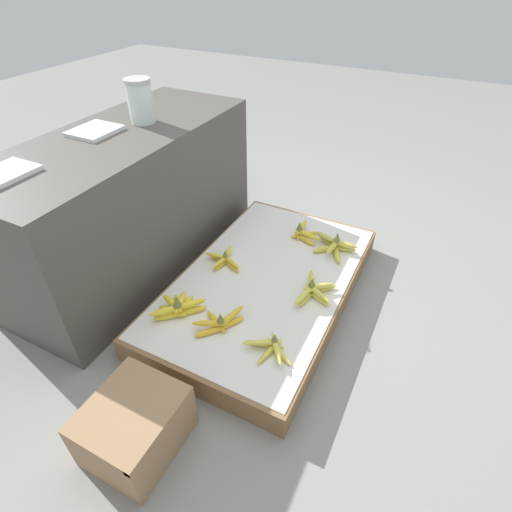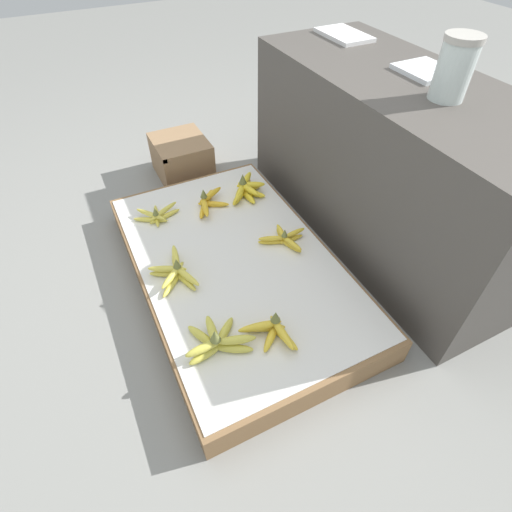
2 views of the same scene
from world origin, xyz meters
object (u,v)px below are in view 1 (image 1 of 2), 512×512
(banana_bunch_middle_midright, at_px, (303,233))
(glass_jar, at_px, (140,101))
(banana_bunch_middle_left, at_px, (220,323))
(banana_bunch_front_midright, at_px, (334,245))
(banana_bunch_front_left, at_px, (270,347))
(banana_bunch_back_midleft, at_px, (225,260))
(banana_bunch_front_midleft, at_px, (314,290))
(wooden_crate, at_px, (135,426))
(banana_bunch_back_left, at_px, (178,307))

(banana_bunch_middle_midright, relative_size, glass_jar, 0.90)
(banana_bunch_middle_left, bearing_deg, banana_bunch_front_midright, -19.07)
(banana_bunch_front_left, xyz_separation_m, banana_bunch_front_midright, (0.76, -0.01, 0.01))
(banana_bunch_front_left, distance_m, glass_jar, 1.31)
(banana_bunch_front_midright, bearing_deg, banana_bunch_front_left, 179.06)
(banana_bunch_back_midleft, bearing_deg, banana_bunch_front_midleft, -91.67)
(banana_bunch_front_left, height_order, banana_bunch_middle_midright, banana_bunch_middle_midright)
(banana_bunch_front_midleft, height_order, banana_bunch_front_midright, banana_bunch_front_midright)
(banana_bunch_middle_left, distance_m, banana_bunch_middle_midright, 0.79)
(banana_bunch_back_midleft, bearing_deg, glass_jar, 73.68)
(banana_bunch_front_midleft, relative_size, banana_bunch_middle_midright, 1.43)
(banana_bunch_front_midright, distance_m, glass_jar, 1.21)
(banana_bunch_middle_midright, relative_size, banana_bunch_back_midleft, 0.84)
(banana_bunch_front_midright, bearing_deg, banana_bunch_middle_midright, 77.40)
(wooden_crate, height_order, glass_jar, glass_jar)
(wooden_crate, bearing_deg, banana_bunch_middle_midright, -4.50)
(banana_bunch_front_midleft, relative_size, glass_jar, 1.29)
(banana_bunch_middle_left, xyz_separation_m, banana_bunch_back_left, (-0.01, 0.21, 0.00))
(banana_bunch_front_left, distance_m, banana_bunch_back_midleft, 0.60)
(banana_bunch_front_midleft, distance_m, banana_bunch_middle_left, 0.47)
(banana_bunch_middle_midright, xyz_separation_m, banana_bunch_back_left, (-0.80, 0.28, 0.00))
(wooden_crate, relative_size, banana_bunch_middle_left, 1.39)
(banana_bunch_back_midleft, bearing_deg, wooden_crate, -169.27)
(banana_bunch_back_left, relative_size, glass_jar, 1.07)
(wooden_crate, bearing_deg, banana_bunch_back_midleft, 10.73)
(banana_bunch_back_left, bearing_deg, banana_bunch_back_midleft, -0.53)
(banana_bunch_middle_left, distance_m, glass_jar, 1.13)
(glass_jar, bearing_deg, banana_bunch_middle_left, -126.64)
(banana_bunch_front_left, bearing_deg, wooden_crate, 150.43)
(banana_bunch_front_midleft, height_order, banana_bunch_middle_midright, banana_bunch_middle_midright)
(banana_bunch_front_midright, xyz_separation_m, banana_bunch_back_midleft, (-0.36, 0.46, -0.01))
(banana_bunch_front_midright, relative_size, banana_bunch_middle_left, 1.04)
(banana_bunch_back_midleft, bearing_deg, banana_bunch_back_left, 179.47)
(banana_bunch_front_midleft, height_order, banana_bunch_middle_left, banana_bunch_middle_left)
(banana_bunch_front_midright, xyz_separation_m, glass_jar, (-0.21, 0.98, 0.67))
(wooden_crate, xyz_separation_m, banana_bunch_front_midright, (1.25, -0.29, 0.05))
(banana_bunch_front_left, bearing_deg, banana_bunch_back_left, 89.03)
(banana_bunch_front_left, xyz_separation_m, banana_bunch_back_midleft, (0.40, 0.45, 0.00))
(banana_bunch_front_midright, bearing_deg, banana_bunch_middle_left, 160.93)
(banana_bunch_front_left, distance_m, banana_bunch_front_midright, 0.76)
(banana_bunch_front_midleft, xyz_separation_m, banana_bunch_back_left, (-0.38, 0.49, 0.00))
(banana_bunch_front_midright, bearing_deg, wooden_crate, 166.88)
(banana_bunch_front_left, relative_size, banana_bunch_back_midleft, 1.02)
(banana_bunch_front_left, height_order, banana_bunch_middle_left, banana_bunch_middle_left)
(wooden_crate, distance_m, banana_bunch_middle_left, 0.51)
(banana_bunch_front_midright, height_order, banana_bunch_middle_midright, banana_bunch_front_midright)
(banana_bunch_front_left, bearing_deg, glass_jar, 60.25)
(banana_bunch_front_midleft, height_order, banana_bunch_back_left, banana_bunch_back_left)
(banana_bunch_middle_midright, relative_size, banana_bunch_back_left, 0.84)
(banana_bunch_front_left, height_order, glass_jar, glass_jar)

